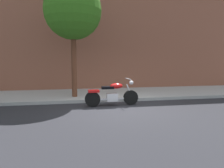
% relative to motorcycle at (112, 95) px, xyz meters
% --- Properties ---
extents(ground_plane, '(60.00, 60.00, 0.00)m').
position_rel_motorcycle_xyz_m(ground_plane, '(0.29, -0.56, -0.45)').
color(ground_plane, '#28282D').
extents(sidewalk, '(21.58, 3.36, 0.14)m').
position_rel_motorcycle_xyz_m(sidewalk, '(0.29, 2.38, -0.38)').
color(sidewalk, '#ACACAC').
rests_on(sidewalk, ground).
extents(building_facade, '(21.58, 0.50, 8.61)m').
position_rel_motorcycle_xyz_m(building_facade, '(0.29, 4.30, 3.86)').
color(building_facade, brown).
rests_on(building_facade, ground).
extents(motorcycle, '(2.20, 0.70, 1.11)m').
position_rel_motorcycle_xyz_m(motorcycle, '(0.00, 0.00, 0.00)').
color(motorcycle, black).
rests_on(motorcycle, ground).
extents(street_tree, '(2.58, 2.58, 5.34)m').
position_rel_motorcycle_xyz_m(street_tree, '(-1.50, 1.60, 3.57)').
color(street_tree, brown).
rests_on(street_tree, ground).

